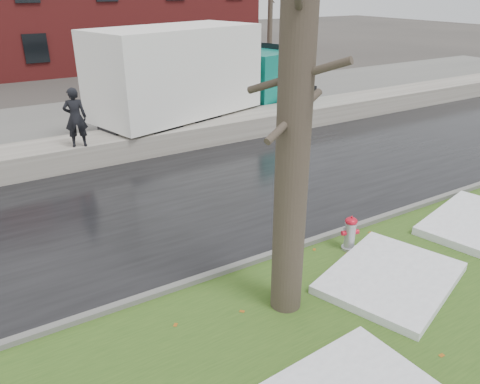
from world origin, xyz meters
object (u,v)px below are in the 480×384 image
fire_hydrant (350,232)px  worker (75,117)px  box_truck (201,75)px  tree (294,120)px

fire_hydrant → worker: (-3.59, 7.69, 1.17)m
box_truck → worker: (-5.18, -2.11, -0.41)m
fire_hydrant → tree: size_ratio=0.12×
box_truck → worker: 5.60m
tree → worker: tree is taller
fire_hydrant → tree: (-2.25, -0.81, 2.89)m
tree → worker: (-1.34, 8.50, -1.72)m
box_truck → worker: size_ratio=6.65×
fire_hydrant → box_truck: (1.59, 9.80, 1.58)m
box_truck → worker: box_truck is taller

